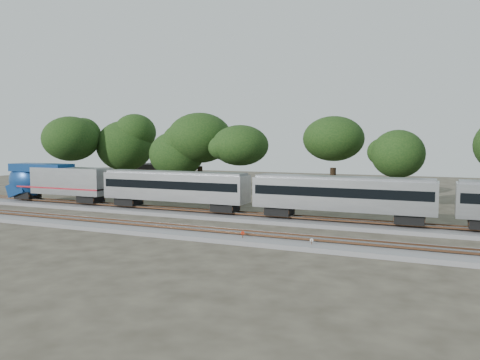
# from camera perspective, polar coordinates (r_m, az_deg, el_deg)

# --- Properties ---
(ground) EXTENTS (160.00, 160.00, 0.00)m
(ground) POSITION_cam_1_polar(r_m,az_deg,el_deg) (47.01, -2.46, -5.87)
(ground) COLOR #383328
(ground) RESTS_ON ground
(track_far) EXTENTS (160.00, 5.00, 0.73)m
(track_far) POSITION_cam_1_polar(r_m,az_deg,el_deg) (52.35, 0.40, -4.53)
(track_far) COLOR slate
(track_far) RESTS_ON ground
(track_near) EXTENTS (160.00, 5.00, 0.73)m
(track_near) POSITION_cam_1_polar(r_m,az_deg,el_deg) (43.47, -4.78, -6.49)
(track_near) COLOR slate
(track_near) RESTS_ON ground
(switch_stand_red) EXTENTS (0.30, 0.12, 0.98)m
(switch_stand_red) POSITION_cam_1_polar(r_m,az_deg,el_deg) (40.31, 0.33, -6.76)
(switch_stand_red) COLOR #512D19
(switch_stand_red) RESTS_ON ground
(switch_stand_white) EXTENTS (0.27, 0.12, 0.89)m
(switch_stand_white) POSITION_cam_1_polar(r_m,az_deg,el_deg) (38.33, 8.72, -7.52)
(switch_stand_white) COLOR #512D19
(switch_stand_white) RESTS_ON ground
(switch_lever) EXTENTS (0.52, 0.34, 0.30)m
(switch_lever) POSITION_cam_1_polar(r_m,az_deg,el_deg) (39.26, 4.21, -7.80)
(switch_lever) COLOR #512D19
(switch_lever) RESTS_ON ground
(brick_building) EXTENTS (9.49, 6.85, 4.45)m
(brick_building) POSITION_cam_1_polar(r_m,az_deg,el_deg) (86.74, -9.33, 0.50)
(brick_building) COLOR brown
(brick_building) RESTS_ON ground
(tree_0) EXTENTS (9.12, 9.12, 12.86)m
(tree_0) POSITION_cam_1_polar(r_m,az_deg,el_deg) (78.38, -19.93, 4.73)
(tree_0) COLOR black
(tree_0) RESTS_ON ground
(tree_1) EXTENTS (7.96, 7.96, 11.22)m
(tree_1) POSITION_cam_1_polar(r_m,az_deg,el_deg) (78.96, -13.88, 4.05)
(tree_1) COLOR black
(tree_1) RESTS_ON ground
(tree_2) EXTENTS (6.74, 6.74, 9.51)m
(tree_2) POSITION_cam_1_polar(r_m,az_deg,el_deg) (70.56, -7.77, 3.09)
(tree_2) COLOR black
(tree_2) RESTS_ON ground
(tree_3) EXTENTS (9.24, 9.24, 13.03)m
(tree_3) POSITION_cam_1_polar(r_m,az_deg,el_deg) (69.51, -4.93, 5.12)
(tree_3) COLOR black
(tree_3) RESTS_ON ground
(tree_4) EXTENTS (8.18, 8.18, 11.54)m
(tree_4) POSITION_cam_1_polar(r_m,az_deg,el_deg) (63.22, 0.02, 4.22)
(tree_4) COLOR black
(tree_4) RESTS_ON ground
(tree_5) EXTENTS (9.11, 9.11, 12.85)m
(tree_5) POSITION_cam_1_polar(r_m,az_deg,el_deg) (67.88, 11.34, 4.94)
(tree_5) COLOR black
(tree_5) RESTS_ON ground
(tree_6) EXTENTS (7.16, 7.16, 10.09)m
(tree_6) POSITION_cam_1_polar(r_m,az_deg,el_deg) (61.79, 18.69, 3.00)
(tree_6) COLOR black
(tree_6) RESTS_ON ground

